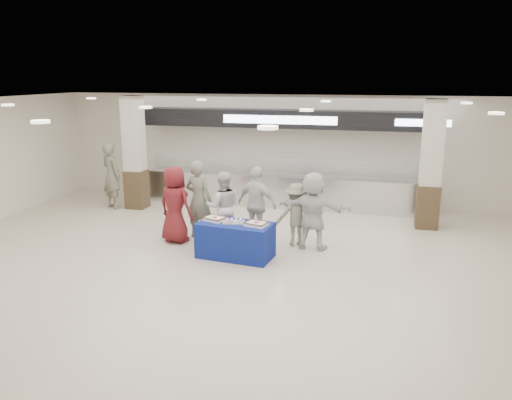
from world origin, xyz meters
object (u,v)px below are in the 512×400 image
(sheet_cake_right, at_px, (256,224))
(civilian_white, at_px, (313,211))
(display_table, at_px, (235,240))
(chef_short, at_px, (257,204))
(sheet_cake_left, at_px, (215,218))
(soldier_b, at_px, (296,215))
(soldier_bg, at_px, (112,176))
(civilian_maroon, at_px, (175,205))
(soldier_a, at_px, (198,199))
(cupcake_tray, at_px, (234,221))
(chef_tall, at_px, (223,207))

(sheet_cake_right, bearing_deg, civilian_white, 44.27)
(display_table, bearing_deg, sheet_cake_right, -2.03)
(chef_short, xyz_separation_m, civilian_white, (1.32, -0.25, -0.00))
(sheet_cake_left, height_order, soldier_b, soldier_b)
(civilian_white, distance_m, soldier_bg, 6.44)
(civilian_maroon, height_order, soldier_bg, soldier_bg)
(civilian_maroon, xyz_separation_m, civilian_white, (3.12, 0.29, -0.01))
(civilian_white, bearing_deg, soldier_a, 2.47)
(sheet_cake_right, height_order, civilian_white, civilian_white)
(display_table, distance_m, cupcake_tray, 0.41)
(sheet_cake_left, bearing_deg, chef_short, 59.36)
(soldier_b, relative_size, soldier_bg, 0.75)
(cupcake_tray, bearing_deg, sheet_cake_left, 172.72)
(sheet_cake_left, distance_m, chef_tall, 0.89)
(sheet_cake_left, distance_m, cupcake_tray, 0.44)
(chef_tall, height_order, chef_short, chef_short)
(sheet_cake_left, relative_size, soldier_b, 0.36)
(soldier_a, relative_size, chef_tall, 1.13)
(chef_short, xyz_separation_m, soldier_bg, (-4.76, 1.86, 0.08))
(display_table, bearing_deg, soldier_a, 145.34)
(civilian_white, bearing_deg, cupcake_tray, 35.94)
(civilian_maroon, bearing_deg, cupcake_tray, 176.29)
(sheet_cake_left, xyz_separation_m, cupcake_tray, (0.44, -0.06, -0.01))
(display_table, xyz_separation_m, sheet_cake_left, (-0.47, 0.08, 0.42))
(cupcake_tray, xyz_separation_m, soldier_bg, (-4.55, 3.01, 0.16))
(chef_tall, bearing_deg, display_table, 101.95)
(cupcake_tray, bearing_deg, chef_short, 79.48)
(soldier_a, relative_size, soldier_b, 1.30)
(sheet_cake_right, height_order, chef_tall, chef_tall)
(sheet_cake_right, bearing_deg, civilian_maroon, 161.13)
(civilian_maroon, relative_size, soldier_b, 1.24)
(display_table, distance_m, soldier_b, 1.58)
(soldier_a, xyz_separation_m, civilian_white, (2.71, -0.14, -0.06))
(sheet_cake_left, distance_m, chef_short, 1.28)
(chef_short, bearing_deg, display_table, 102.29)
(chef_tall, distance_m, civilian_white, 2.07)
(sheet_cake_left, bearing_deg, soldier_bg, 144.29)
(soldier_b, bearing_deg, soldier_bg, -39.92)
(civilian_white, bearing_deg, chef_tall, 4.47)
(sheet_cake_right, relative_size, soldier_a, 0.27)
(display_table, height_order, chef_tall, chef_tall)
(sheet_cake_left, relative_size, soldier_bg, 0.27)
(sheet_cake_left, bearing_deg, display_table, -9.26)
(sheet_cake_left, xyz_separation_m, soldier_bg, (-4.11, 2.96, 0.15))
(civilian_maroon, bearing_deg, soldier_b, -153.16)
(chef_short, distance_m, soldier_b, 0.94)
(display_table, height_order, sheet_cake_right, sheet_cake_right)
(soldier_b, xyz_separation_m, soldier_bg, (-5.69, 1.96, 0.24))
(soldier_b, bearing_deg, sheet_cake_right, 40.50)
(cupcake_tray, distance_m, civilian_white, 1.79)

